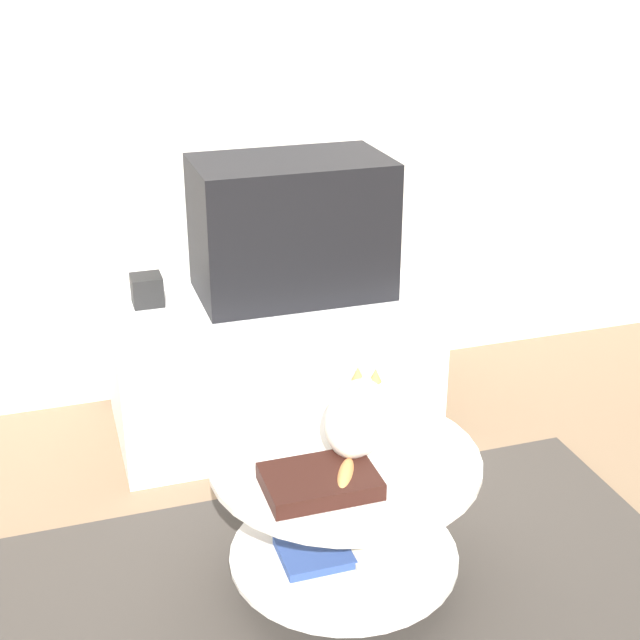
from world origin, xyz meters
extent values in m
plane|color=#7F664C|center=(0.00, 0.00, 0.00)|extent=(12.00, 12.00, 0.00)
cube|color=silver|center=(0.00, 1.37, 1.30)|extent=(8.00, 0.05, 2.60)
cube|color=#3D3833|center=(0.00, 0.00, 0.01)|extent=(1.99, 1.08, 0.02)
cube|color=white|center=(0.08, 0.99, 0.25)|extent=(1.11, 0.59, 0.49)
cube|color=silver|center=(0.08, 0.70, 0.29)|extent=(0.50, 0.01, 0.14)
cube|color=black|center=(0.17, 1.03, 0.73)|extent=(0.65, 0.39, 0.47)
cube|color=black|center=(0.17, 0.84, 0.74)|extent=(0.56, 0.01, 0.37)
cube|color=black|center=(-0.33, 1.07, 0.54)|extent=(0.10, 0.10, 0.10)
cylinder|color=#B2B2B7|center=(0.03, 0.05, 0.03)|extent=(0.29, 0.29, 0.01)
cylinder|color=#B7B7BC|center=(0.03, 0.05, 0.21)|extent=(0.04, 0.04, 0.39)
cylinder|color=silver|center=(0.03, 0.05, 0.12)|extent=(0.62, 0.62, 0.01)
cylinder|color=silver|center=(0.03, 0.05, 0.42)|extent=(0.70, 0.70, 0.02)
cube|color=#2D478C|center=(-0.05, 0.06, 0.14)|extent=(0.18, 0.17, 0.02)
cube|color=beige|center=(0.13, 0.02, 0.14)|extent=(0.19, 0.13, 0.02)
cube|color=black|center=(-0.08, -0.07, 0.45)|extent=(0.27, 0.19, 0.04)
ellipsoid|color=silver|center=(0.08, 0.11, 0.50)|extent=(0.30, 0.38, 0.14)
sphere|color=silver|center=(0.17, 0.29, 0.47)|extent=(0.09, 0.09, 0.09)
cone|color=#D18447|center=(0.15, 0.30, 0.52)|extent=(0.04, 0.04, 0.04)
cone|color=#D18447|center=(0.20, 0.28, 0.52)|extent=(0.04, 0.04, 0.04)
ellipsoid|color=#D18447|center=(-0.02, -0.08, 0.46)|extent=(0.10, 0.15, 0.05)
camera|label=1|loc=(-0.63, -1.78, 1.66)|focal=50.00mm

